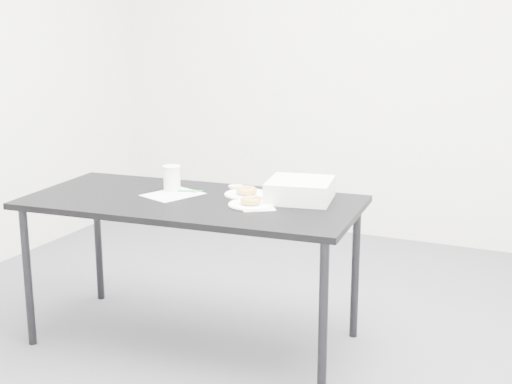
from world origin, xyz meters
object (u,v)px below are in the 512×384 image
at_px(plate_near, 251,205).
at_px(bakery_box, 300,190).
at_px(table, 192,210).
at_px(coffee_cup, 172,178).
at_px(plate_far, 247,194).
at_px(donut_far, 247,190).
at_px(scorecard, 173,194).
at_px(pen, 190,191).
at_px(donut_near, 251,201).

bearing_deg(plate_near, bakery_box, 49.14).
bearing_deg(bakery_box, table, -167.48).
bearing_deg(plate_near, coffee_cup, 167.11).
distance_m(plate_far, donut_far, 0.02).
bearing_deg(scorecard, plate_far, 43.71).
bearing_deg(donut_far, pen, -167.46).
height_order(plate_near, donut_near, donut_near).
relative_size(table, donut_near, 16.61).
xyz_separation_m(scorecard, coffee_cup, (-0.05, 0.08, 0.06)).
height_order(plate_far, coffee_cup, coffee_cup).
relative_size(donut_near, plate_far, 0.46).
relative_size(plate_far, bakery_box, 0.73).
distance_m(donut_near, plate_far, 0.22).
xyz_separation_m(scorecard, plate_near, (0.46, -0.04, 0.00)).
bearing_deg(coffee_cup, scorecard, -56.99).
bearing_deg(donut_near, plate_near, 0.00).
relative_size(donut_near, bakery_box, 0.34).
distance_m(pen, donut_far, 0.30).
height_order(donut_near, donut_far, donut_near).
bearing_deg(donut_far, coffee_cup, -170.18).
height_order(plate_far, donut_far, donut_far).
height_order(pen, donut_far, donut_far).
bearing_deg(coffee_cup, pen, 2.15).
distance_m(plate_far, bakery_box, 0.29).
bearing_deg(bakery_box, coffee_cup, 176.54).
xyz_separation_m(plate_near, bakery_box, (0.17, 0.20, 0.05)).
distance_m(plate_near, bakery_box, 0.27).
height_order(table, plate_near, plate_near).
distance_m(scorecard, coffee_cup, 0.12).
height_order(plate_far, bakery_box, bakery_box).
height_order(plate_near, bakery_box, bakery_box).
bearing_deg(table, plate_near, -3.07).
bearing_deg(plate_near, pen, 163.37).
distance_m(table, scorecard, 0.16).
bearing_deg(pen, donut_far, -10.19).
relative_size(donut_near, donut_far, 0.98).
xyz_separation_m(table, plate_far, (0.21, 0.19, 0.06)).
relative_size(scorecard, coffee_cup, 2.06).
distance_m(scorecard, donut_near, 0.46).
distance_m(scorecard, donut_far, 0.38).
relative_size(scorecard, plate_far, 1.21).
bearing_deg(coffee_cup, donut_far, 9.82).
distance_m(pen, bakery_box, 0.58).
distance_m(table, pen, 0.17).
height_order(scorecard, pen, pen).
distance_m(plate_near, donut_far, 0.22).
bearing_deg(bakery_box, scorecard, -175.83).
bearing_deg(scorecard, bakery_box, 34.91).
distance_m(donut_near, bakery_box, 0.27).
height_order(donut_near, coffee_cup, coffee_cup).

